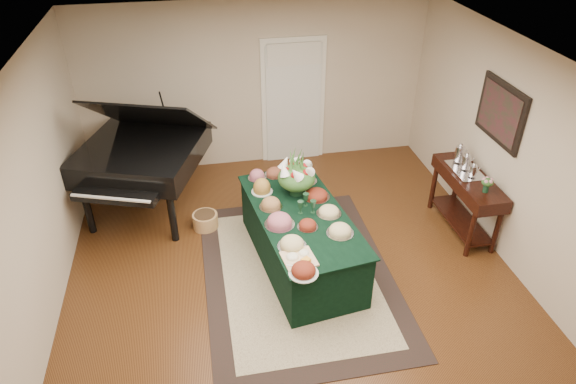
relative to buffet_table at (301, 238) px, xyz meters
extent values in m
plane|color=black|center=(-0.15, -0.23, -0.39)|extent=(6.00, 6.00, 0.00)
cube|color=black|center=(-0.08, -0.24, -0.38)|extent=(2.30, 3.22, 0.01)
cube|color=beige|center=(-0.08, -0.24, -0.38)|extent=(1.84, 2.76, 0.01)
cube|color=white|center=(0.45, 2.75, 0.66)|extent=(1.05, 0.04, 2.10)
cube|color=silver|center=(0.45, 2.73, 0.61)|extent=(0.90, 0.06, 2.00)
cube|color=black|center=(0.00, 0.00, -0.01)|extent=(1.25, 2.23, 0.75)
cube|color=black|center=(0.00, 0.00, 0.37)|extent=(1.32, 2.30, 0.02)
cylinder|color=silver|center=(0.02, -0.30, 0.39)|extent=(0.25, 0.25, 0.01)
ellipsoid|color=maroon|center=(0.02, -0.30, 0.43)|extent=(0.20, 0.20, 0.07)
cylinder|color=silver|center=(-0.16, 0.94, 0.39)|extent=(0.28, 0.28, 0.01)
ellipsoid|color=brown|center=(-0.16, 0.94, 0.43)|extent=(0.23, 0.23, 0.07)
cylinder|color=silver|center=(-0.23, -0.61, 0.39)|extent=(0.32, 0.32, 0.01)
ellipsoid|color=beige|center=(-0.23, -0.61, 0.43)|extent=(0.27, 0.27, 0.08)
cylinder|color=silver|center=(-0.34, 0.19, 0.39)|extent=(0.29, 0.29, 0.01)
ellipsoid|color=#A37041|center=(-0.34, 0.19, 0.44)|extent=(0.24, 0.24, 0.09)
cylinder|color=silver|center=(-0.41, 0.90, 0.39)|extent=(0.25, 0.25, 0.01)
ellipsoid|color=#BC5E6E|center=(-0.41, 0.90, 0.44)|extent=(0.20, 0.20, 0.09)
cylinder|color=silver|center=(-0.40, 0.56, 0.39)|extent=(0.27, 0.27, 0.01)
ellipsoid|color=#B78135|center=(-0.40, 0.56, 0.46)|extent=(0.23, 0.23, 0.14)
cylinder|color=silver|center=(0.27, 0.31, 0.39)|extent=(0.35, 0.35, 0.01)
ellipsoid|color=maroon|center=(0.27, 0.31, 0.43)|extent=(0.29, 0.29, 0.07)
cylinder|color=silver|center=(0.22, 0.70, 0.39)|extent=(0.29, 0.29, 0.01)
ellipsoid|color=beige|center=(0.22, 0.70, 0.45)|extent=(0.24, 0.24, 0.12)
cylinder|color=silver|center=(-0.30, -0.18, 0.39)|extent=(0.36, 0.36, 0.01)
ellipsoid|color=#BC5E6E|center=(-0.30, -0.18, 0.44)|extent=(0.29, 0.29, 0.10)
cylinder|color=silver|center=(0.36, -0.48, 0.39)|extent=(0.32, 0.32, 0.01)
ellipsoid|color=beige|center=(0.36, -0.48, 0.43)|extent=(0.26, 0.26, 0.08)
cylinder|color=silver|center=(0.33, -0.08, 0.39)|extent=(0.30, 0.30, 0.01)
ellipsoid|color=beige|center=(0.33, -0.08, 0.43)|extent=(0.25, 0.25, 0.07)
cylinder|color=silver|center=(-0.20, -1.06, 0.39)|extent=(0.32, 0.32, 0.01)
ellipsoid|color=maroon|center=(-0.20, -1.06, 0.44)|extent=(0.26, 0.26, 0.09)
cube|color=tan|center=(-0.20, -0.84, 0.39)|extent=(0.39, 0.39, 0.02)
ellipsoid|color=beige|center=(-0.27, -0.81, 0.44)|extent=(0.14, 0.14, 0.08)
ellipsoid|color=beige|center=(-0.13, -0.77, 0.43)|extent=(0.12, 0.12, 0.07)
cube|color=orange|center=(-0.14, -0.91, 0.43)|extent=(0.11, 0.10, 0.05)
cylinder|color=#14321D|center=(0.04, 0.45, 0.47)|extent=(0.19, 0.19, 0.19)
ellipsoid|color=#316026|center=(0.04, 0.45, 0.61)|extent=(0.48, 0.48, 0.31)
cylinder|color=black|center=(-2.71, 1.18, 0.00)|extent=(0.10, 0.10, 0.77)
cylinder|color=black|center=(-1.58, 0.77, 0.00)|extent=(0.10, 0.10, 0.77)
cylinder|color=black|center=(-1.69, 2.26, 0.00)|extent=(0.10, 0.10, 0.77)
cube|color=black|center=(-1.93, 1.59, 0.54)|extent=(1.99, 2.06, 0.33)
cube|color=black|center=(-2.24, 0.72, 0.43)|extent=(1.11, 0.57, 0.10)
cube|color=black|center=(-1.73, 1.68, 1.06)|extent=(1.78, 1.61, 0.84)
cylinder|color=#AD7B45|center=(-1.16, 0.97, -0.28)|extent=(0.35, 0.35, 0.22)
cylinder|color=black|center=(2.17, -0.29, -0.05)|extent=(0.07, 0.07, 0.68)
cylinder|color=black|center=(2.53, -0.29, -0.05)|extent=(0.07, 0.07, 0.68)
cylinder|color=black|center=(2.17, 0.85, -0.05)|extent=(0.07, 0.07, 0.68)
cylinder|color=black|center=(2.53, 0.85, -0.05)|extent=(0.07, 0.07, 0.68)
cube|color=black|center=(2.35, 0.28, 0.38)|extent=(0.45, 1.34, 0.18)
cube|color=black|center=(2.35, 0.28, -0.24)|extent=(0.38, 1.18, 0.03)
cube|color=silver|center=(2.35, 0.42, 0.48)|extent=(0.34, 0.58, 0.02)
cylinder|color=#14321D|center=(2.35, -0.11, 0.53)|extent=(0.07, 0.07, 0.11)
ellipsoid|color=pink|center=(2.35, -0.11, 0.63)|extent=(0.16, 0.16, 0.11)
cube|color=black|center=(2.57, 0.28, 1.36)|extent=(0.04, 0.95, 0.75)
cube|color=#4E1524|center=(2.55, 0.28, 1.36)|extent=(0.01, 0.82, 0.62)
camera|label=1|loc=(-1.11, -4.96, 3.99)|focal=32.00mm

